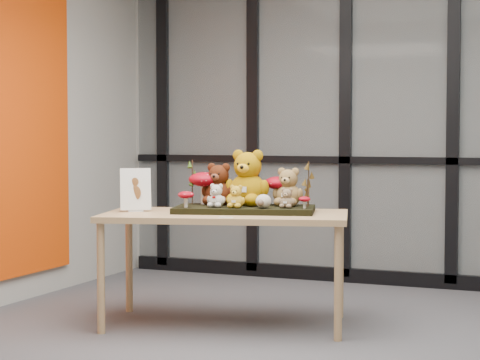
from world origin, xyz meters
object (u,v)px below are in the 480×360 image
at_px(display_table, 226,223).
at_px(bear_beige_small, 287,197).
at_px(bear_small_yellow, 236,195).
at_px(diorama_tray, 245,209).
at_px(bear_tan_back, 288,185).
at_px(bear_white_bow, 217,194).
at_px(sign_holder, 136,191).
at_px(bear_pooh_yellow, 248,175).
at_px(mushroom_back_right, 278,189).
at_px(mushroom_back_left, 204,187).
at_px(mushroom_front_left, 186,198).
at_px(plush_cream_hedgehog, 263,201).
at_px(mushroom_front_right, 304,202).
at_px(bear_brown_medium, 219,182).

height_order(display_table, bear_beige_small, bear_beige_small).
relative_size(display_table, bear_small_yellow, 10.54).
distance_m(diorama_tray, bear_tan_back, 0.34).
relative_size(bear_small_yellow, bear_beige_small, 1.14).
xyz_separation_m(bear_white_bow, sign_holder, (-0.56, -0.09, 0.01)).
height_order(bear_pooh_yellow, sign_holder, bear_pooh_yellow).
bearing_deg(mushroom_back_right, display_table, -135.08).
height_order(mushroom_back_left, mushroom_front_left, mushroom_back_left).
relative_size(bear_white_bow, plush_cream_hedgehog, 1.70).
distance_m(bear_beige_small, mushroom_front_right, 0.12).
bearing_deg(bear_beige_small, sign_holder, 176.77).
relative_size(bear_pooh_yellow, bear_tan_back, 1.47).
bearing_deg(bear_tan_back, display_table, -161.42).
bearing_deg(sign_holder, bear_beige_small, -21.59).
height_order(bear_beige_small, mushroom_back_right, mushroom_back_right).
height_order(mushroom_back_right, sign_holder, sign_holder).
relative_size(diorama_tray, bear_brown_medium, 2.95).
bearing_deg(mushroom_back_left, bear_white_bow, -48.32).
bearing_deg(bear_tan_back, bear_pooh_yellow, 177.45).
bearing_deg(display_table, diorama_tray, 26.57).
bearing_deg(bear_white_bow, mushroom_front_right, -1.10).
height_order(bear_brown_medium, bear_small_yellow, bear_brown_medium).
relative_size(bear_tan_back, bear_small_yellow, 1.69).
xyz_separation_m(bear_white_bow, mushroom_back_right, (0.31, 0.32, 0.02)).
distance_m(bear_beige_small, sign_holder, 1.03).
distance_m(bear_tan_back, bear_white_bow, 0.49).
bearing_deg(bear_beige_small, mushroom_front_right, -5.45).
height_order(diorama_tray, mushroom_back_right, mushroom_back_right).
relative_size(diorama_tray, sign_holder, 3.16).
bearing_deg(bear_small_yellow, display_table, 139.42).
height_order(bear_pooh_yellow, mushroom_back_right, bear_pooh_yellow).
bearing_deg(bear_pooh_yellow, bear_small_yellow, -103.06).
relative_size(bear_white_bow, mushroom_front_right, 1.99).
bearing_deg(bear_white_bow, bear_pooh_yellow, 45.43).
distance_m(display_table, bear_brown_medium, 0.33).
distance_m(bear_pooh_yellow, mushroom_back_left, 0.32).
xyz_separation_m(bear_brown_medium, mushroom_back_left, (-0.11, -0.00, -0.03)).
xyz_separation_m(diorama_tray, bear_tan_back, (0.26, 0.15, 0.16)).
bearing_deg(bear_brown_medium, sign_holder, -163.46).
distance_m(bear_tan_back, mushroom_back_right, 0.10).
bearing_deg(mushroom_front_left, bear_brown_medium, 69.50).
bearing_deg(plush_cream_hedgehog, sign_holder, 173.90).
xyz_separation_m(bear_small_yellow, bear_beige_small, (0.31, 0.11, -0.01)).
relative_size(bear_pooh_yellow, bear_small_yellow, 2.49).
height_order(bear_white_bow, mushroom_back_left, mushroom_back_left).
bearing_deg(mushroom_back_right, bear_white_bow, -134.21).
height_order(display_table, bear_small_yellow, bear_small_yellow).
bearing_deg(bear_pooh_yellow, mushroom_front_right, -26.79).
xyz_separation_m(bear_brown_medium, mushroom_front_right, (0.64, -0.07, -0.11)).
bearing_deg(mushroom_back_left, plush_cream_hedgehog, -17.61).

